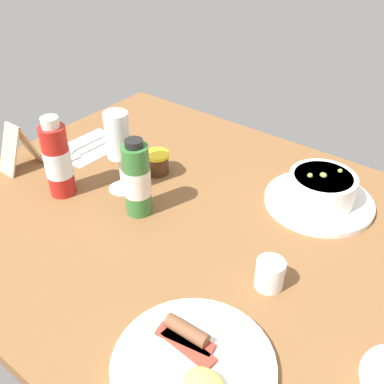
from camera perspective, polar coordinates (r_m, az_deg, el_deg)
name	(u,v)px	position (r cm, az deg, el deg)	size (l,w,h in cm)	color
ground_plane	(197,228)	(91.10, 0.67, -4.65)	(110.00, 84.00, 3.00)	brown
porridge_bowl	(321,191)	(97.04, 16.09, 0.11)	(22.81, 22.81, 7.76)	white
cutlery_setting	(88,147)	(118.15, -13.08, 5.61)	(12.78, 17.14, 0.90)	white
creamer_jug	(270,274)	(76.94, 9.96, -10.21)	(5.80, 4.91, 5.87)	white
wine_glass	(118,140)	(94.59, -9.44, 6.61)	(6.28, 6.28, 18.37)	white
jam_jar	(157,163)	(104.34, -4.50, 3.76)	(5.77, 5.77, 5.16)	#432715
sauce_bottle_red	(58,160)	(98.28, -16.78, 3.91)	(5.72, 5.72, 18.06)	#B21E19
sauce_bottle_green	(137,180)	(89.32, -7.04, 1.57)	(5.53, 5.53, 16.71)	#337233
breakfast_plate	(194,365)	(67.21, 0.22, -21.17)	(23.41, 23.41, 3.70)	white
menu_card	(18,146)	(112.22, -21.34, 5.43)	(5.27, 9.28, 11.27)	#D7B68A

